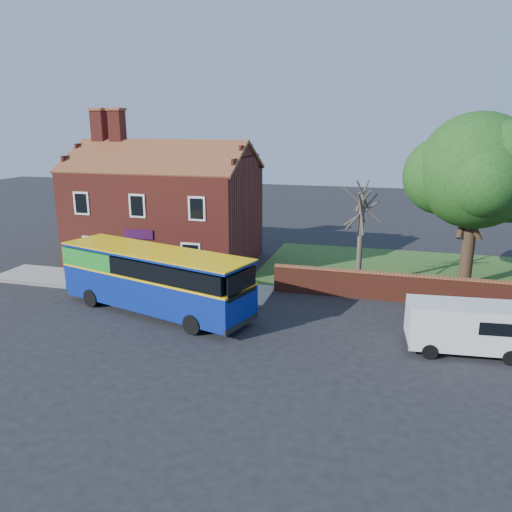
% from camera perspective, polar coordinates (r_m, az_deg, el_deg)
% --- Properties ---
extents(ground, '(120.00, 120.00, 0.00)m').
position_cam_1_polar(ground, '(24.01, -6.51, -8.68)').
color(ground, black).
rests_on(ground, ground).
extents(pavement, '(18.00, 3.50, 0.12)m').
position_cam_1_polar(pavement, '(31.77, -14.43, -3.02)').
color(pavement, gray).
rests_on(pavement, ground).
extents(kerb, '(18.00, 0.15, 0.14)m').
position_cam_1_polar(kerb, '(30.35, -16.05, -3.96)').
color(kerb, slate).
rests_on(kerb, ground).
extents(grass_strip, '(26.00, 12.00, 0.04)m').
position_cam_1_polar(grass_strip, '(34.99, 22.36, -2.12)').
color(grass_strip, '#426B28').
rests_on(grass_strip, ground).
extents(shop_building, '(12.30, 8.13, 10.50)m').
position_cam_1_polar(shop_building, '(35.93, -10.29, 4.76)').
color(shop_building, maroon).
rests_on(shop_building, ground).
extents(boundary_wall, '(22.00, 0.38, 1.60)m').
position_cam_1_polar(boundary_wall, '(29.08, 23.79, -3.95)').
color(boundary_wall, maroon).
rests_on(boundary_wall, ground).
extents(bus, '(11.24, 5.75, 3.32)m').
position_cam_1_polar(bus, '(26.53, -12.07, -2.28)').
color(bus, navy).
rests_on(bus, ground).
extents(van_near, '(5.09, 2.40, 2.17)m').
position_cam_1_polar(van_near, '(23.28, 23.00, -7.36)').
color(van_near, white).
rests_on(van_near, ground).
extents(large_tree, '(8.44, 6.68, 10.29)m').
position_cam_1_polar(large_tree, '(31.91, 23.96, 8.53)').
color(large_tree, black).
rests_on(large_tree, ground).
extents(bare_tree, '(2.30, 2.73, 6.12)m').
position_cam_1_polar(bare_tree, '(30.17, 11.84, 2.25)').
color(bare_tree, '#4C4238').
rests_on(bare_tree, ground).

